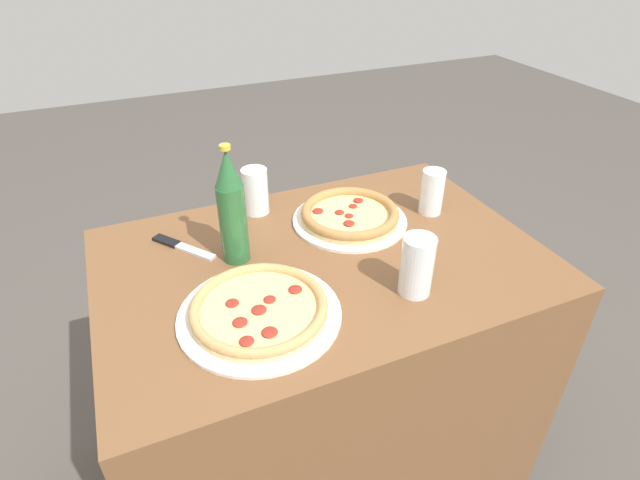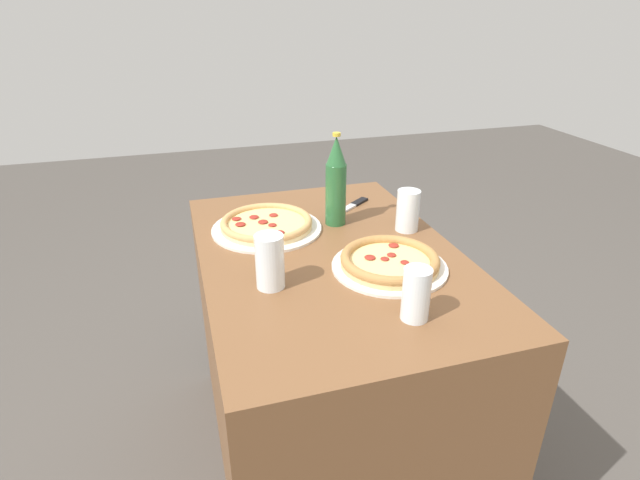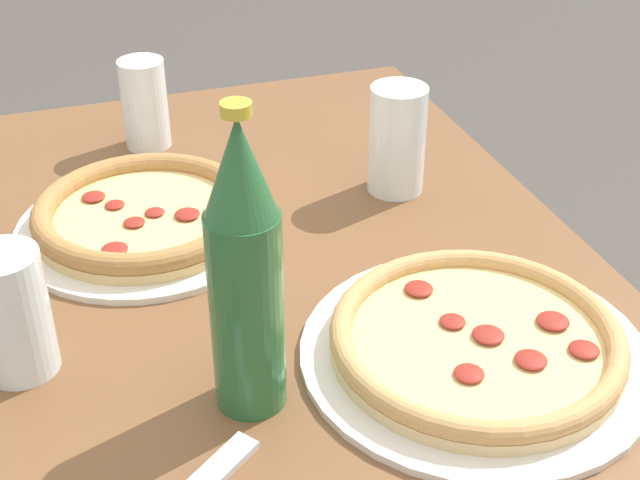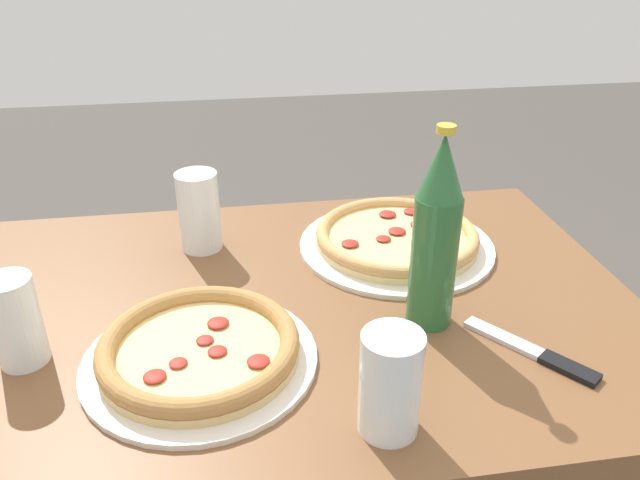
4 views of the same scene
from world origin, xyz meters
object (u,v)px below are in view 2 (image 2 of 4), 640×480
at_px(glass_mango_juice, 416,296).
at_px(glass_cola, 408,213).
at_px(beer_bottle, 336,182).
at_px(pizza_margherita, 267,224).
at_px(pizza_salami, 390,262).
at_px(glass_water, 270,264).
at_px(knife, 352,206).

bearing_deg(glass_mango_juice, glass_cola, 156.60).
xyz_separation_m(glass_cola, beer_bottle, (-0.11, -0.19, 0.08)).
bearing_deg(glass_mango_juice, pizza_margherita, -158.26).
height_order(pizza_salami, pizza_margherita, pizza_salami).
height_order(pizza_salami, glass_mango_juice, glass_mango_juice).
relative_size(pizza_salami, glass_water, 2.21).
xyz_separation_m(pizza_salami, beer_bottle, (-0.31, -0.04, 0.11)).
bearing_deg(beer_bottle, glass_water, -40.30).
distance_m(pizza_margherita, glass_cola, 0.42).
distance_m(pizza_salami, glass_water, 0.31).
distance_m(pizza_salami, glass_cola, 0.25).
distance_m(pizza_margherita, glass_mango_juice, 0.59).
relative_size(glass_cola, glass_mango_juice, 1.03).
distance_m(pizza_margherita, beer_bottle, 0.24).
distance_m(pizza_margherita, glass_water, 0.33).
distance_m(glass_water, knife, 0.56).
bearing_deg(pizza_margherita, glass_mango_juice, 21.74).
relative_size(pizza_margherita, knife, 2.05).
height_order(glass_cola, beer_bottle, beer_bottle).
relative_size(glass_mango_juice, beer_bottle, 0.43).
height_order(glass_water, knife, glass_water).
relative_size(pizza_salami, glass_mango_juice, 2.47).
height_order(glass_mango_juice, knife, glass_mango_juice).
height_order(glass_cola, knife, glass_cola).
relative_size(glass_cola, glass_water, 0.92).
bearing_deg(glass_water, pizza_margherita, 170.68).
bearing_deg(beer_bottle, pizza_salami, 7.92).
height_order(pizza_margherita, beer_bottle, beer_bottle).
relative_size(glass_cola, knife, 0.77).
xyz_separation_m(pizza_margherita, glass_cola, (0.12, 0.40, 0.04)).
distance_m(glass_mango_juice, glass_water, 0.35).
bearing_deg(glass_water, glass_mango_juice, 50.96).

